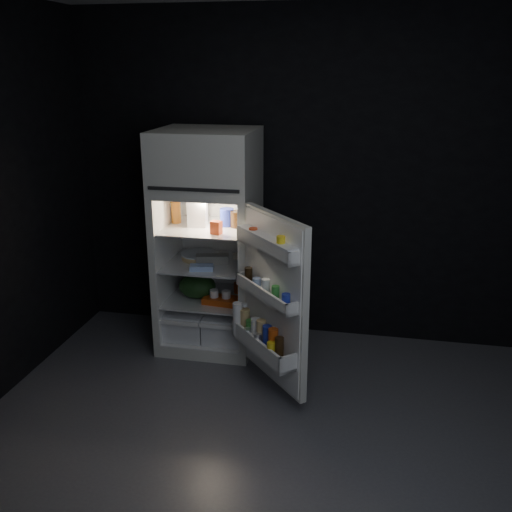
% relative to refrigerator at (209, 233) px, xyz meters
% --- Properties ---
extents(floor, '(4.00, 3.40, 0.00)m').
position_rel_refrigerator_xyz_m(floor, '(0.78, -1.32, -0.96)').
color(floor, '#4F4F55').
rests_on(floor, ground).
extents(wall_back, '(4.00, 0.00, 2.70)m').
position_rel_refrigerator_xyz_m(wall_back, '(0.78, 0.38, 0.39)').
color(wall_back, black).
rests_on(wall_back, ground).
extents(wall_front, '(4.00, 0.00, 2.70)m').
position_rel_refrigerator_xyz_m(wall_front, '(0.78, -3.02, 0.39)').
color(wall_front, black).
rests_on(wall_front, ground).
extents(refrigerator, '(0.76, 0.71, 1.78)m').
position_rel_refrigerator_xyz_m(refrigerator, '(0.00, 0.00, 0.00)').
color(refrigerator, silver).
rests_on(refrigerator, ground).
extents(fridge_door, '(0.62, 0.67, 1.22)m').
position_rel_refrigerator_xyz_m(fridge_door, '(0.62, -0.66, -0.27)').
color(fridge_door, silver).
rests_on(fridge_door, ground).
extents(milk_jug, '(0.16, 0.16, 0.24)m').
position_rel_refrigerator_xyz_m(milk_jug, '(-0.08, -0.04, 0.19)').
color(milk_jug, white).
rests_on(milk_jug, refrigerator).
extents(mayo_jar, '(0.13, 0.13, 0.14)m').
position_rel_refrigerator_xyz_m(mayo_jar, '(0.15, 0.01, 0.14)').
color(mayo_jar, '#1C2B98').
rests_on(mayo_jar, refrigerator).
extents(jam_jar, '(0.11, 0.11, 0.13)m').
position_rel_refrigerator_xyz_m(jam_jar, '(0.24, -0.02, 0.14)').
color(jam_jar, black).
rests_on(jam_jar, refrigerator).
extents(amber_bottle, '(0.10, 0.10, 0.22)m').
position_rel_refrigerator_xyz_m(amber_bottle, '(-0.27, 0.01, 0.18)').
color(amber_bottle, orange).
rests_on(amber_bottle, refrigerator).
extents(small_carton, '(0.09, 0.08, 0.10)m').
position_rel_refrigerator_xyz_m(small_carton, '(0.13, -0.23, 0.12)').
color(small_carton, '#CA3E17').
rests_on(small_carton, refrigerator).
extents(egg_carton, '(0.28, 0.16, 0.07)m').
position_rel_refrigerator_xyz_m(egg_carton, '(0.04, -0.06, -0.19)').
color(egg_carton, gray).
rests_on(egg_carton, refrigerator).
extents(pie, '(0.36, 0.36, 0.04)m').
position_rel_refrigerator_xyz_m(pie, '(-0.09, 0.03, -0.21)').
color(pie, tan).
rests_on(pie, refrigerator).
extents(flat_package, '(0.20, 0.13, 0.04)m').
position_rel_refrigerator_xyz_m(flat_package, '(0.00, -0.23, -0.21)').
color(flat_package, '#96B4E8').
rests_on(flat_package, refrigerator).
extents(wrapped_pkg, '(0.16, 0.15, 0.05)m').
position_rel_refrigerator_xyz_m(wrapped_pkg, '(0.26, 0.09, -0.20)').
color(wrapped_pkg, beige).
rests_on(wrapped_pkg, refrigerator).
extents(produce_bag, '(0.37, 0.34, 0.20)m').
position_rel_refrigerator_xyz_m(produce_bag, '(-0.09, -0.07, -0.43)').
color(produce_bag, '#193815').
rests_on(produce_bag, refrigerator).
extents(yogurt_tray, '(0.30, 0.18, 0.05)m').
position_rel_refrigerator_xyz_m(yogurt_tray, '(0.14, -0.16, -0.50)').
color(yogurt_tray, '#B7420F').
rests_on(yogurt_tray, refrigerator).
extents(small_can_red, '(0.08, 0.08, 0.09)m').
position_rel_refrigerator_xyz_m(small_can_red, '(0.22, 0.08, -0.48)').
color(small_can_red, '#B7420F').
rests_on(small_can_red, refrigerator).
extents(small_can_silver, '(0.07, 0.07, 0.09)m').
position_rel_refrigerator_xyz_m(small_can_silver, '(0.28, 0.06, -0.48)').
color(small_can_silver, silver).
rests_on(small_can_silver, refrigerator).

